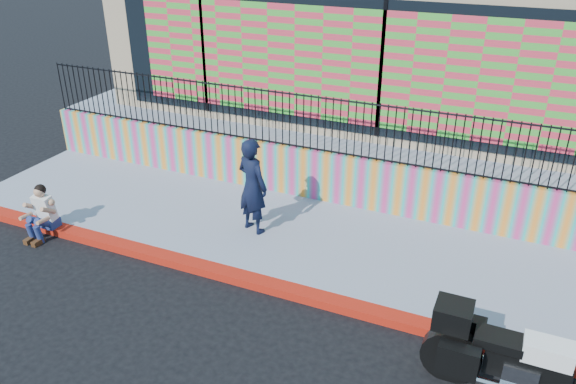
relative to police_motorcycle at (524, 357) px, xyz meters
The scene contains 10 objects.
ground 3.55m from the police_motorcycle, 166.63° to the left, with size 90.00×90.00×0.00m, color black.
red_curb 3.54m from the police_motorcycle, 166.63° to the left, with size 16.00×0.30×0.15m, color #B3220C.
sidewalk 4.23m from the police_motorcycle, 144.09° to the left, with size 16.00×3.00×0.15m, color #8891A4.
mural_wall 5.29m from the police_motorcycle, 129.90° to the left, with size 16.00×0.20×1.10m, color #D63880.
metal_fence 5.42m from the police_motorcycle, 129.90° to the left, with size 15.80×0.04×1.20m, color black, non-canonical shape.
elevated_platform 9.76m from the police_motorcycle, 110.33° to the left, with size 16.00×10.00×1.25m, color #8891A4.
storefront_building 9.90m from the police_motorcycle, 110.78° to the left, with size 14.00×8.06×4.00m.
police_motorcycle is the anchor object (origin of this frame).
police_officer 5.54m from the police_motorcycle, 155.73° to the left, with size 0.69×0.46×1.90m, color black.
seated_man 8.83m from the police_motorcycle, behind, with size 0.54×0.71×1.06m.
Camera 1 is at (2.83, -7.02, 5.75)m, focal length 35.00 mm.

